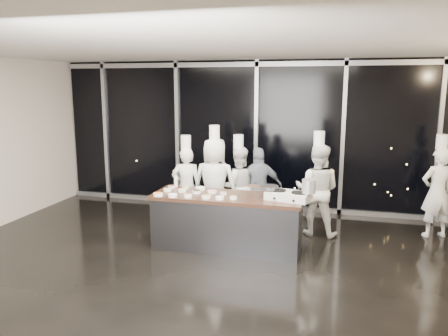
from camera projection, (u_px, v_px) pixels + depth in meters
The scene contains 15 objects.
ground at pixel (212, 269), 6.44m from camera, with size 9.00×9.00×0.00m, color black.
room_shell at pixel (223, 117), 5.98m from camera, with size 9.02×7.02×3.21m.
window_wall at pixel (256, 136), 9.40m from camera, with size 8.90×0.11×3.20m.
demo_counter at pixel (227, 221), 7.21m from camera, with size 2.46×0.86×0.90m.
stove at pixel (289, 195), 6.86m from camera, with size 0.75×0.55×0.14m.
frying_pan at pixel (269, 187), 6.98m from camera, with size 0.53×0.35×0.05m.
stock_pot at pixel (309, 186), 6.68m from camera, with size 0.21×0.21×0.21m, color #B1B1B4.
prep_bowls at pixel (192, 192), 7.21m from camera, with size 1.37×0.73×0.05m.
squeeze_bottle at pixel (176, 181), 7.69m from camera, with size 0.06×0.06×0.23m.
chef_far_left at pixel (187, 186), 8.25m from camera, with size 0.63×0.48×1.76m.
chef_left at pixel (215, 183), 8.10m from camera, with size 0.86×0.57×1.96m.
chef_center at pixel (238, 186), 8.32m from camera, with size 0.90×0.81×1.76m.
guest at pixel (259, 187), 8.27m from camera, with size 0.97×0.68×1.52m.
chef_right at pixel (317, 189), 7.80m from camera, with size 0.87×0.72×1.88m.
chef_side at pixel (437, 191), 7.69m from camera, with size 0.69×0.57×1.84m.
Camera 1 is at (1.73, -5.80, 2.67)m, focal length 35.00 mm.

